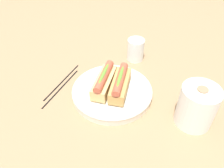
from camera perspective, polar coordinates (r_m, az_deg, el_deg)
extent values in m
plane|color=#9E7A56|center=(0.78, 0.30, -2.19)|extent=(2.40, 2.40, 0.00)
cylinder|color=silver|center=(0.77, 0.00, -2.15)|extent=(0.27, 0.27, 0.02)
torus|color=silver|center=(0.76, 0.00, -1.47)|extent=(0.27, 0.27, 0.01)
cube|color=#DBB270|center=(0.75, -2.04, 0.36)|extent=(0.15, 0.05, 0.04)
cylinder|color=#BC563D|center=(0.73, -2.09, 2.01)|extent=(0.15, 0.03, 0.03)
ellipsoid|color=olive|center=(0.72, -2.11, 2.73)|extent=(0.11, 0.01, 0.01)
cube|color=tan|center=(0.74, 2.07, -0.37)|extent=(0.15, 0.06, 0.04)
cylinder|color=#BC563D|center=(0.72, 2.12, 1.29)|extent=(0.15, 0.04, 0.03)
ellipsoid|color=olive|center=(0.71, 2.15, 2.01)|extent=(0.11, 0.02, 0.01)
cylinder|color=white|center=(0.92, 6.06, 8.74)|extent=(0.07, 0.07, 0.09)
cylinder|color=silver|center=(0.93, 5.98, 7.77)|extent=(0.06, 0.06, 0.05)
cylinder|color=white|center=(0.69, 20.87, -5.38)|extent=(0.11, 0.11, 0.13)
cylinder|color=#997A5B|center=(0.65, 22.26, -1.30)|extent=(0.03, 0.03, 0.00)
cylinder|color=black|center=(0.82, -12.92, -0.92)|extent=(0.22, 0.03, 0.01)
cylinder|color=black|center=(0.84, -12.74, 0.56)|extent=(0.22, 0.04, 0.01)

